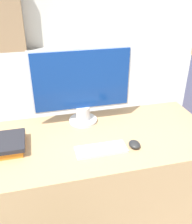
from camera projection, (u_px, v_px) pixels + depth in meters
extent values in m
cube|color=tan|center=(99.00, 181.00, 1.78)|extent=(1.50, 0.71, 0.77)
cylinder|color=silver|center=(83.00, 120.00, 1.77)|extent=(0.20, 0.20, 0.02)
cylinder|color=silver|center=(83.00, 113.00, 1.74)|extent=(0.10, 0.10, 0.10)
cube|color=silver|center=(82.00, 80.00, 1.63)|extent=(0.66, 0.01, 0.42)
cube|color=navy|center=(82.00, 80.00, 1.63)|extent=(0.64, 0.02, 0.39)
cube|color=silver|center=(101.00, 150.00, 1.47)|extent=(0.30, 0.12, 0.02)
ellipsoid|color=#262626|center=(135.00, 144.00, 1.50)|extent=(0.07, 0.08, 0.04)
cube|color=orange|center=(9.00, 145.00, 1.49)|extent=(0.16, 0.23, 0.04)
cube|color=#232328|center=(9.00, 142.00, 1.46)|extent=(0.18, 0.23, 0.03)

